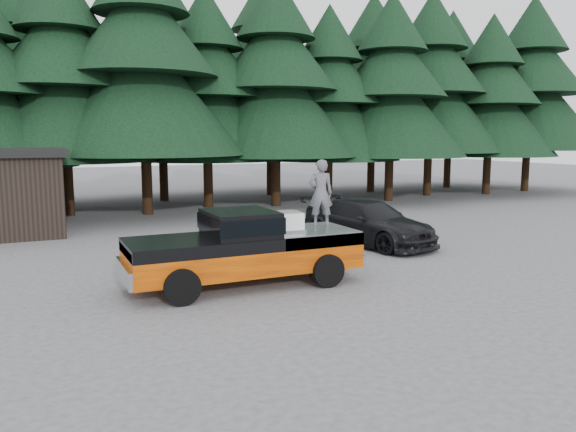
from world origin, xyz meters
name	(u,v)px	position (x,y,z in m)	size (l,w,h in m)	color
ground	(294,282)	(0.00, 0.00, 0.00)	(120.00, 120.00, 0.00)	#4A494C
pickup_truck	(244,260)	(-1.31, 0.17, 0.67)	(6.00, 2.04, 1.33)	#E15903
truck_cab	(240,222)	(-1.41, 0.17, 1.62)	(1.66, 1.90, 0.59)	black
air_compressor	(289,222)	(-0.12, 0.06, 1.56)	(0.67, 0.56, 0.46)	silver
man_on_bed	(321,193)	(0.99, 0.41, 2.24)	(0.66, 0.43, 1.81)	#525359
parked_car	(368,222)	(4.56, 3.59, 0.77)	(2.15, 5.29, 1.53)	black
treeline	(161,59)	(0.42, 17.20, 7.72)	(60.15, 16.05, 17.50)	black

